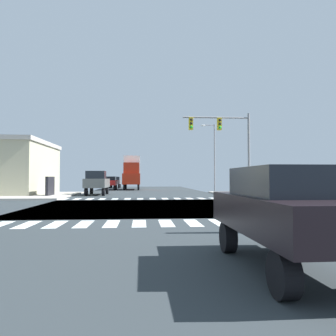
# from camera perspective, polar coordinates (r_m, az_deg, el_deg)

# --- Properties ---
(ground) EXTENTS (90.00, 90.00, 0.05)m
(ground) POSITION_cam_1_polar(r_m,az_deg,el_deg) (19.68, -2.66, -6.67)
(ground) COLOR #2C3337
(sidewalk_corner_ne) EXTENTS (12.00, 12.00, 0.14)m
(sidewalk_corner_ne) POSITION_cam_1_polar(r_m,az_deg,el_deg) (34.47, 18.79, -4.30)
(sidewalk_corner_ne) COLOR #B2ADA3
(sidewalk_corner_ne) RESTS_ON ground
(sidewalk_corner_nw) EXTENTS (12.00, 12.00, 0.14)m
(sidewalk_corner_nw) POSITION_cam_1_polar(r_m,az_deg,el_deg) (33.95, -26.00, -4.26)
(sidewalk_corner_nw) COLOR #B4ADA3
(sidewalk_corner_nw) RESTS_ON ground
(crosswalk_near) EXTENTS (13.50, 2.00, 0.01)m
(crosswalk_near) POSITION_cam_1_polar(r_m,az_deg,el_deg) (12.42, -2.63, -9.45)
(crosswalk_near) COLOR white
(crosswalk_near) RESTS_ON ground
(crosswalk_far) EXTENTS (13.50, 2.00, 0.01)m
(crosswalk_far) POSITION_cam_1_polar(r_m,az_deg,el_deg) (26.95, -3.74, -5.27)
(crosswalk_far) COLOR white
(crosswalk_far) RESTS_ON ground
(traffic_signal_mast) EXTENTS (5.71, 0.55, 7.14)m
(traffic_signal_mast) POSITION_cam_1_polar(r_m,az_deg,el_deg) (28.36, 9.66, 5.51)
(traffic_signal_mast) COLOR gray
(traffic_signal_mast) RESTS_ON ground
(street_lamp) EXTENTS (1.78, 0.32, 8.13)m
(street_lamp) POSITION_cam_1_polar(r_m,az_deg,el_deg) (40.28, 7.66, 2.83)
(street_lamp) COLOR gray
(street_lamp) RESTS_ON ground
(sedan_nearside_1) EXTENTS (1.80, 4.30, 1.88)m
(sedan_nearside_1) POSITION_cam_1_polar(r_m,az_deg,el_deg) (56.10, -9.08, -2.27)
(sedan_nearside_1) COLOR black
(sedan_nearside_1) RESTS_ON ground
(sedan_farside_2) EXTENTS (1.80, 4.30, 1.88)m
(sedan_farside_2) POSITION_cam_1_polar(r_m,az_deg,el_deg) (47.27, -9.91, -2.37)
(sedan_farside_2) COLOR black
(sedan_farside_2) RESTS_ON ground
(sedan_queued_3) EXTENTS (1.80, 4.30, 1.88)m
(sedan_queued_3) POSITION_cam_1_polar(r_m,az_deg,el_deg) (6.55, 19.73, -6.51)
(sedan_queued_3) COLOR black
(sedan_queued_3) RESTS_ON ground
(sedan_leading_4) EXTENTS (4.30, 1.80, 1.88)m
(sedan_leading_4) POSITION_cam_1_polar(r_m,az_deg,el_deg) (18.05, 22.20, -3.36)
(sedan_leading_4) COLOR black
(sedan_leading_4) RESTS_ON ground
(pickup_trailing_1) EXTENTS (2.00, 5.10, 2.35)m
(pickup_trailing_1) POSITION_cam_1_polar(r_m,az_deg,el_deg) (33.40, -12.09, -2.34)
(pickup_trailing_1) COLOR black
(pickup_trailing_1) RESTS_ON ground
(box_truck_middle_1) EXTENTS (2.40, 7.20, 4.85)m
(box_truck_middle_1) POSITION_cam_1_polar(r_m,az_deg,el_deg) (48.32, -6.22, -0.66)
(box_truck_middle_1) COLOR black
(box_truck_middle_1) RESTS_ON ground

